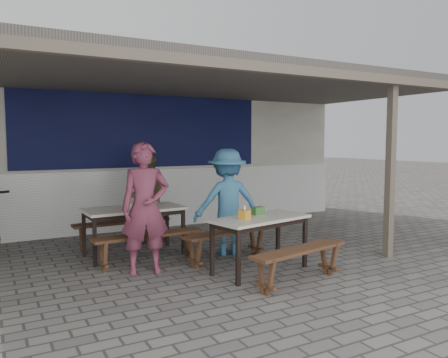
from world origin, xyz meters
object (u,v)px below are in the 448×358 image
at_px(tissue_box, 245,214).
at_px(condiment_jar, 154,202).
at_px(patron_street_side, 145,208).
at_px(table_left, 134,212).
at_px(table_right, 260,223).
at_px(bench_right_wall, 227,238).
at_px(patron_wall_side, 146,198).
at_px(bench_right_street, 299,257).
at_px(donation_box, 258,211).
at_px(bench_left_street, 148,241).
at_px(patron_right_table, 227,202).
at_px(bench_left_wall, 122,227).
at_px(condiment_bowl, 130,207).

bearing_deg(tissue_box, condiment_jar, 109.61).
bearing_deg(patron_street_side, table_left, 93.02).
xyz_separation_m(table_right, condiment_jar, (-0.89, 1.72, 0.13)).
relative_size(patron_street_side, tissue_box, 14.49).
height_order(bench_right_wall, patron_wall_side, patron_wall_side).
xyz_separation_m(bench_right_street, donation_box, (-0.06, 0.85, 0.47)).
relative_size(bench_left_street, bench_right_wall, 1.07).
bearing_deg(donation_box, bench_left_street, 146.42).
relative_size(bench_right_street, patron_right_table, 0.91).
relative_size(bench_left_street, patron_street_side, 0.91).
relative_size(bench_left_wall, condiment_bowl, 8.01).
distance_m(bench_right_street, bench_right_wall, 1.38).
bearing_deg(tissue_box, patron_street_side, 146.76).
xyz_separation_m(table_left, donation_box, (1.33, -1.46, 0.13)).
height_order(bench_left_street, donation_box, donation_box).
xyz_separation_m(bench_left_street, condiment_bowl, (-0.09, 0.57, 0.43)).
relative_size(patron_right_table, tissue_box, 13.61).
distance_m(patron_right_table, condiment_bowl, 1.50).
distance_m(bench_right_street, tissue_box, 0.90).
height_order(table_left, bench_right_wall, table_left).
distance_m(bench_right_street, patron_wall_side, 3.32).
distance_m(patron_wall_side, condiment_bowl, 1.04).
bearing_deg(patron_wall_side, condiment_jar, 98.33).
distance_m(bench_left_street, donation_box, 1.63).
xyz_separation_m(table_left, bench_left_street, (0.02, -0.59, -0.33)).
bearing_deg(patron_right_table, condiment_bowl, -10.38).
bearing_deg(patron_wall_side, table_left, 78.22).
bearing_deg(condiment_jar, donation_box, -57.92).
bearing_deg(patron_wall_side, bench_left_wall, 45.12).
height_order(bench_left_street, patron_street_side, patron_street_side).
relative_size(patron_wall_side, tissue_box, 12.74).
relative_size(patron_wall_side, condiment_bowl, 7.73).
xyz_separation_m(tissue_box, donation_box, (0.35, 0.20, -0.01)).
distance_m(table_right, bench_right_wall, 0.77).
bearing_deg(patron_wall_side, donation_box, 128.03).
bearing_deg(patron_right_table, bench_left_wall, -29.47).
relative_size(table_left, patron_right_table, 0.92).
bearing_deg(tissue_box, table_left, 120.62).
bearing_deg(tissue_box, bench_right_street, -57.94).
height_order(bench_left_street, bench_right_street, same).
distance_m(bench_left_wall, patron_street_side, 1.62).
distance_m(table_left, bench_right_street, 2.71).
xyz_separation_m(bench_left_wall, condiment_jar, (0.38, -0.50, 0.46)).
height_order(patron_wall_side, patron_right_table, patron_right_table).
xyz_separation_m(bench_right_street, condiment_jar, (-1.03, 2.40, 0.46)).
bearing_deg(patron_street_side, condiment_jar, 75.34).
bearing_deg(donation_box, table_left, 132.37).
xyz_separation_m(tissue_box, condiment_jar, (-0.62, 1.75, -0.01)).
distance_m(bench_right_wall, patron_wall_side, 1.96).
distance_m(bench_left_wall, bench_right_street, 3.23).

